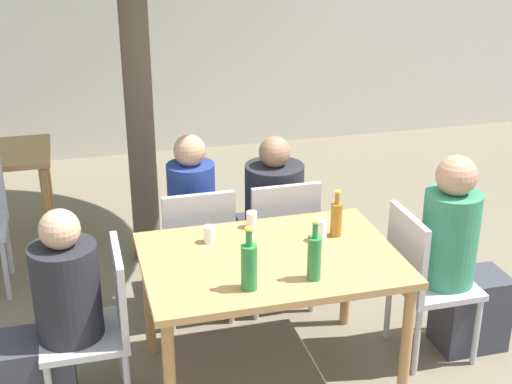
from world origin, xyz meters
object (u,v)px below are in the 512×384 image
Objects in this scene: green_bottle_1 at (314,257)px; drinking_glass_0 at (252,220)px; patio_chair_0 at (100,320)px; drinking_glass_1 at (209,234)px; person_seated_1 at (460,265)px; drinking_glass_2 at (321,230)px; patio_chair_1 at (422,276)px; person_seated_3 at (270,222)px; patio_chair_3 at (280,236)px; person_seated_0 at (52,329)px; dining_table_front at (270,270)px; green_bottle_0 at (249,265)px; amber_bottle_2 at (336,218)px; person_seated_2 at (190,229)px; patio_chair_2 at (197,246)px.

drinking_glass_0 is (-0.15, 0.67, -0.08)m from green_bottle_1.
patio_chair_0 is 9.44× the size of drinking_glass_1.
drinking_glass_2 is at bearing 82.28° from person_seated_1.
patio_chair_1 is 1.14m from person_seated_3.
patio_chair_3 is at bearing 39.82° from drinking_glass_1.
person_seated_1 reaches higher than green_bottle_1.
person_seated_0 is (-2.07, -0.00, -0.01)m from patio_chair_1.
drinking_glass_1 is at bearing 167.24° from drinking_glass_2.
dining_table_front is 1.17× the size of person_seated_0.
patio_chair_3 reaches higher than drinking_glass_2.
drinking_glass_1 reaches higher than drinking_glass_0.
patio_chair_1 is 7.47× the size of drinking_glass_2.
patio_chair_3 is 7.47× the size of drinking_glass_2.
patio_chair_0 is 1.15m from green_bottle_1.
dining_table_front is 1.00m from person_seated_3.
person_seated_3 is 11.80× the size of drinking_glass_1.
green_bottle_0 is (-0.19, -0.30, 0.21)m from dining_table_front.
dining_table_front is 4.99× the size of amber_bottle_2.
amber_bottle_2 is at bearing -7.99° from drinking_glass_1.
patio_chair_0 is 0.74× the size of person_seated_1.
person_seated_2 reaches higher than drinking_glass_1.
person_seated_2 reaches higher than dining_table_front.
green_bottle_0 is at bearing 93.53° from person_seated_2.
dining_table_front is at bearing 90.00° from patio_chair_1.
dining_table_front is at bearing 90.00° from patio_chair_0.
person_seated_2 reaches higher than drinking_glass_0.
patio_chair_1 is at bearing 149.09° from patio_chair_2.
drinking_glass_0 is at bearing 24.97° from drinking_glass_1.
person_seated_1 reaches higher than patio_chair_2.
person_seated_0 is at bearing 90.00° from person_seated_1.
patio_chair_2 is 0.96m from amber_bottle_2.
drinking_glass_0 is at bearing 112.54° from patio_chair_0.
green_bottle_0 is 0.76m from amber_bottle_2.
green_bottle_0 is at bearing -123.15° from dining_table_front.
person_seated_0 is 1.01× the size of person_seated_3.
person_seated_1 is (2.06, -0.00, 0.03)m from patio_chair_0.
patio_chair_2 reaches higher than dining_table_front.
green_bottle_0 reaches higher than drinking_glass_2.
patio_chair_1 is at bearing 124.11° from person_seated_3.
patio_chair_2 is at bearing 59.09° from patio_chair_1.
person_seated_0 is 0.94× the size of person_seated_1.
person_seated_3 is at bearing 123.57° from person_seated_0.
drinking_glass_2 is (-0.83, 0.11, 0.28)m from person_seated_1.
patio_chair_0 reaches higher than drinking_glass_0.
patio_chair_2 and patio_chair_3 have the same top height.
drinking_glass_2 is (0.32, 0.11, 0.15)m from dining_table_front.
green_bottle_1 is at bearing 1.55° from green_bottle_0.
patio_chair_2 is 1.08m from green_bottle_0.
green_bottle_0 is 3.34× the size of drinking_glass_1.
green_bottle_0 is at bearing 69.44° from person_seated_3.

